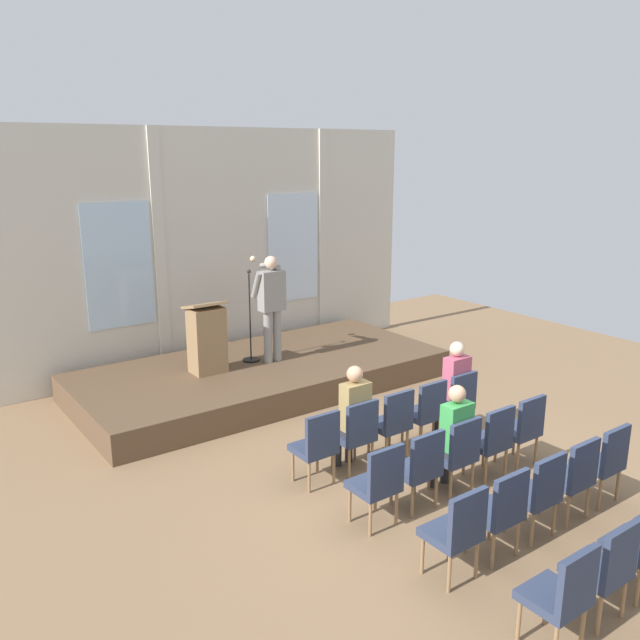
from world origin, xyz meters
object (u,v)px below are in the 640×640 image
(chair_r0_c1, at_px, (356,431))
(chair_r1_c0, at_px, (378,481))
(chair_r0_c0, at_px, (317,444))
(chair_r2_c0, at_px, (457,528))
(chair_r2_c3, at_px, (573,474))
(lectern, at_px, (207,338))
(chair_r0_c2, at_px, (393,420))
(chair_r3_c1, at_px, (606,565))
(mic_stand, at_px, (251,341))
(chair_r1_c4, at_px, (523,426))
(chair_r0_c3, at_px, (426,409))
(chair_r2_c2, at_px, (538,490))
(chair_r0_c4, at_px, (457,400))
(chair_r2_c1, at_px, (500,508))
(speaker, at_px, (271,301))
(chair_r1_c2, at_px, (457,451))
(chair_r1_c1, at_px, (420,465))
(chair_r2_c4, at_px, (604,459))
(chair_r3_c0, at_px, (563,592))
(audience_r1_c2, at_px, (453,433))
(audience_r0_c1, at_px, (353,413))
(chair_r1_c3, at_px, (491,438))
(audience_r0_c4, at_px, (453,383))

(chair_r0_c1, xyz_separation_m, chair_r1_c0, (-0.59, -1.10, 0.00))
(chair_r0_c0, xyz_separation_m, chair_r0_c1, (0.59, 0.00, 0.00))
(chair_r2_c0, bearing_deg, chair_r0_c1, 74.90)
(chair_r0_c0, relative_size, chair_r2_c3, 1.00)
(lectern, height_order, chair_r0_c1, lectern)
(chair_r0_c1, distance_m, chair_r0_c2, 0.59)
(chair_r2_c0, distance_m, chair_r3_c1, 1.25)
(mic_stand, distance_m, chair_r1_c4, 4.70)
(chair_r0_c3, xyz_separation_m, chair_r2_c2, (-0.59, -2.20, 0.00))
(chair_r0_c4, relative_size, chair_r2_c3, 1.00)
(chair_r2_c2, bearing_deg, lectern, 99.59)
(chair_r0_c4, height_order, chair_r2_c1, same)
(chair_r0_c4, bearing_deg, chair_r1_c4, -90.00)
(speaker, bearing_deg, chair_r1_c2, -92.47)
(chair_r0_c4, xyz_separation_m, chair_r1_c1, (-1.78, -1.10, 0.00))
(chair_r1_c0, bearing_deg, chair_r2_c4, -24.85)
(chair_r0_c3, xyz_separation_m, chair_r1_c1, (-1.19, -1.10, 0.00))
(chair_r0_c1, xyz_separation_m, chair_r2_c0, (-0.59, -2.20, 0.00))
(mic_stand, xyz_separation_m, chair_r3_c0, (-1.09, -6.71, -0.24))
(chair_r1_c4, bearing_deg, chair_r2_c2, -137.19)
(mic_stand, xyz_separation_m, chair_r0_c4, (1.28, -3.42, -0.24))
(chair_r0_c1, height_order, chair_r2_c0, same)
(chair_r0_c2, xyz_separation_m, chair_r2_c1, (-0.59, -2.20, 0.00))
(lectern, xyz_separation_m, chair_r3_c0, (-0.25, -6.62, -0.46))
(chair_r0_c3, xyz_separation_m, chair_r1_c0, (-1.78, -1.10, 0.00))
(chair_r0_c0, xyz_separation_m, chair_r0_c4, (2.37, 0.00, 0.00))
(audience_r1_c2, bearing_deg, lectern, 102.12)
(chair_r0_c1, distance_m, chair_r2_c3, 2.50)
(lectern, height_order, chair_r1_c4, lectern)
(mic_stand, relative_size, audience_r0_c1, 1.14)
(chair_r0_c2, relative_size, chair_r2_c1, 1.00)
(chair_r2_c3, bearing_deg, chair_r1_c3, 90.00)
(audience_r0_c1, bearing_deg, chair_r0_c3, -3.82)
(chair_r1_c0, xyz_separation_m, chair_r2_c4, (2.37, -1.10, 0.00))
(audience_r0_c4, distance_m, chair_r2_c2, 2.58)
(chair_r2_c2, bearing_deg, speaker, 88.04)
(chair_r2_c0, bearing_deg, audience_r0_c1, 75.40)
(lectern, bearing_deg, chair_r0_c4, -57.53)
(chair_r1_c4, distance_m, chair_r2_c4, 1.10)
(audience_r1_c2, xyz_separation_m, chair_r2_c1, (-0.59, -1.18, -0.20))
(mic_stand, relative_size, audience_r1_c2, 1.18)
(chair_r0_c0, height_order, chair_r1_c2, same)
(chair_r0_c0, distance_m, chair_r1_c3, 2.09)
(chair_r1_c0, bearing_deg, chair_r2_c3, -31.70)
(speaker, height_order, lectern, speaker)
(chair_r0_c4, height_order, chair_r2_c2, same)
(mic_stand, xyz_separation_m, lectern, (-0.84, -0.09, 0.22))
(lectern, height_order, chair_r2_c3, lectern)
(audience_r0_c1, relative_size, chair_r2_c2, 1.45)
(chair_r0_c4, height_order, audience_r1_c2, audience_r1_c2)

